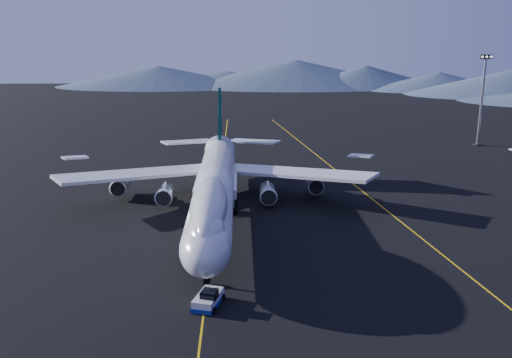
{
  "coord_description": "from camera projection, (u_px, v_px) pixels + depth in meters",
  "views": [
    {
      "loc": [
        4.35,
        -94.06,
        32.15
      ],
      "look_at": [
        7.19,
        3.95,
        6.0
      ],
      "focal_mm": 40.0,
      "sensor_mm": 36.0,
      "label": 1
    }
  ],
  "objects": [
    {
      "name": "ground",
      "position": [
        215.0,
        218.0,
        99.01
      ],
      "size": [
        500.0,
        500.0,
        0.0
      ],
      "primitive_type": "plane",
      "color": "black",
      "rests_on": "ground"
    },
    {
      "name": "taxiway_line_main",
      "position": [
        215.0,
        218.0,
        99.01
      ],
      "size": [
        0.25,
        220.0,
        0.01
      ],
      "primitive_type": "cube",
      "color": "#EBB70D",
      "rests_on": "ground"
    },
    {
      "name": "taxiway_line_side",
      "position": [
        374.0,
        200.0,
        109.51
      ],
      "size": [
        28.08,
        198.09,
        0.01
      ],
      "primitive_type": "cube",
      "rotation": [
        0.0,
        0.0,
        0.14
      ],
      "color": "#EBB70D",
      "rests_on": "ground"
    },
    {
      "name": "boeing_747",
      "position": [
        215.0,
        186.0,
        97.55
      ],
      "size": [
        59.62,
        72.43,
        19.37
      ],
      "color": "silver",
      "rests_on": "ground"
    },
    {
      "name": "pushback_tug",
      "position": [
        208.0,
        300.0,
        67.88
      ],
      "size": [
        4.04,
        5.66,
        2.23
      ],
      "rotation": [
        0.0,
        0.0,
        -0.29
      ],
      "color": "silver",
      "rests_on": "ground"
    },
    {
      "name": "floodlight_mast",
      "position": [
        482.0,
        100.0,
        157.19
      ],
      "size": [
        3.09,
        2.32,
        25.02
      ],
      "rotation": [
        0.0,
        0.0,
        -0.25
      ],
      "color": "black",
      "rests_on": "ground"
    }
  ]
}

